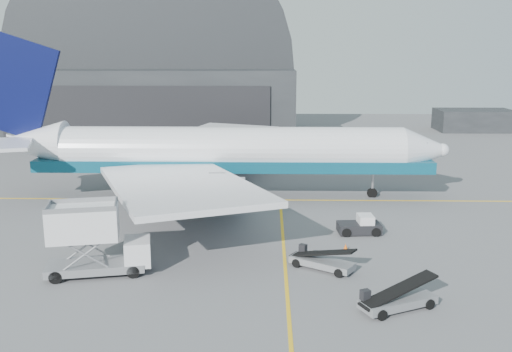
{
  "coord_description": "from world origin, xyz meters",
  "views": [
    {
      "loc": [
        -1.25,
        -37.26,
        15.41
      ],
      "look_at": [
        -2.33,
        11.31,
        4.5
      ],
      "focal_mm": 40.0,
      "sensor_mm": 36.0,
      "label": 1
    }
  ],
  "objects_px": {
    "belt_loader_a": "(397,300)",
    "belt_loader_b": "(321,261)",
    "pushback_tug": "(360,226)",
    "airliner": "(214,152)",
    "catering_truck": "(93,241)"
  },
  "relations": [
    {
      "from": "pushback_tug",
      "to": "belt_loader_a",
      "type": "distance_m",
      "value": 14.52
    },
    {
      "from": "airliner",
      "to": "pushback_tug",
      "type": "bearing_deg",
      "value": -41.8
    },
    {
      "from": "pushback_tug",
      "to": "belt_loader_b",
      "type": "xyz_separation_m",
      "value": [
        -4.02,
        -8.11,
        -0.04
      ]
    },
    {
      "from": "catering_truck",
      "to": "pushback_tug",
      "type": "distance_m",
      "value": 22.1
    },
    {
      "from": "belt_loader_b",
      "to": "belt_loader_a",
      "type": "bearing_deg",
      "value": -25.76
    },
    {
      "from": "catering_truck",
      "to": "pushback_tug",
      "type": "relative_size",
      "value": 2.03
    },
    {
      "from": "airliner",
      "to": "pushback_tug",
      "type": "xyz_separation_m",
      "value": [
        13.55,
        -12.12,
        -4.2
      ]
    },
    {
      "from": "catering_truck",
      "to": "belt_loader_b",
      "type": "distance_m",
      "value": 16.03
    },
    {
      "from": "belt_loader_a",
      "to": "catering_truck",
      "type": "bearing_deg",
      "value": 140.15
    },
    {
      "from": "pushback_tug",
      "to": "catering_truck",
      "type": "bearing_deg",
      "value": -158.42
    },
    {
      "from": "airliner",
      "to": "pushback_tug",
      "type": "height_order",
      "value": "airliner"
    },
    {
      "from": "belt_loader_a",
      "to": "belt_loader_b",
      "type": "distance_m",
      "value": 7.54
    },
    {
      "from": "pushback_tug",
      "to": "airliner",
      "type": "bearing_deg",
      "value": 134.32
    },
    {
      "from": "catering_truck",
      "to": "pushback_tug",
      "type": "bearing_deg",
      "value": 13.35
    },
    {
      "from": "catering_truck",
      "to": "pushback_tug",
      "type": "xyz_separation_m",
      "value": [
        19.89,
        9.47,
        -1.85
      ]
    }
  ]
}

